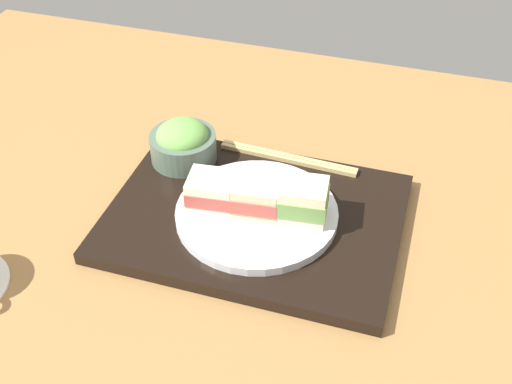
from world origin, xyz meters
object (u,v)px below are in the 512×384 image
at_px(sandwich_middle, 257,197).
at_px(sandwich_near, 303,201).
at_px(chopsticks_pair, 288,158).
at_px(salad_bowl, 183,143).
at_px(sandwich_far, 212,191).
at_px(sandwich_plate, 257,213).

bearing_deg(sandwich_middle, sandwich_near, -173.76).
bearing_deg(chopsticks_pair, salad_bowl, 15.71).
xyz_separation_m(sandwich_far, chopsticks_pair, (-0.07, -0.15, -0.03)).
bearing_deg(salad_bowl, sandwich_plate, 147.02).
bearing_deg(sandwich_far, salad_bowl, -50.49).
distance_m(sandwich_plate, sandwich_far, 0.07).
height_order(sandwich_plate, sandwich_middle, sandwich_middle).
relative_size(sandwich_plate, chopsticks_pair, 1.03).
xyz_separation_m(sandwich_near, salad_bowl, (0.21, -0.09, -0.01)).
height_order(sandwich_far, chopsticks_pair, sandwich_far).
distance_m(sandwich_near, chopsticks_pair, 0.15).
relative_size(sandwich_plate, sandwich_far, 3.28).
bearing_deg(sandwich_middle, sandwich_plate, -90.00).
bearing_deg(sandwich_near, salad_bowl, -22.89).
height_order(sandwich_near, chopsticks_pair, sandwich_near).
bearing_deg(sandwich_far, sandwich_middle, -173.76).
xyz_separation_m(sandwich_far, salad_bowl, (0.08, -0.10, -0.01)).
distance_m(sandwich_plate, sandwich_near, 0.07).
relative_size(sandwich_middle, salad_bowl, 0.69).
bearing_deg(sandwich_far, chopsticks_pair, -115.80).
height_order(salad_bowl, chopsticks_pair, salad_bowl).
relative_size(salad_bowl, chopsticks_pair, 0.46).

